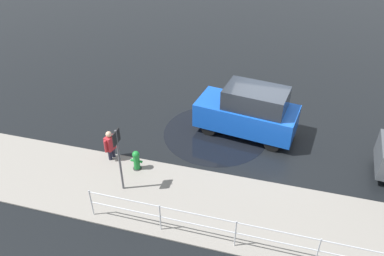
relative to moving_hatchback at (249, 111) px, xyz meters
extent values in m
plane|color=black|center=(-0.49, 0.13, -1.03)|extent=(60.00, 60.00, 0.00)
cube|color=gray|center=(-0.49, 4.33, -1.01)|extent=(24.00, 3.20, 0.04)
cube|color=blue|center=(0.09, -0.01, -0.23)|extent=(4.11, 2.25, 0.99)
cube|color=#1E232B|center=(-0.22, 0.03, 0.65)|extent=(2.53, 1.82, 0.77)
cylinder|color=black|center=(1.46, 0.50, -0.73)|extent=(0.63, 0.31, 0.60)
cylinder|color=black|center=(1.26, -0.91, -0.73)|extent=(0.63, 0.31, 0.60)
cylinder|color=black|center=(-1.08, 0.88, -0.73)|extent=(0.63, 0.31, 0.60)
cylinder|color=black|center=(-1.29, -0.53, -0.73)|extent=(0.63, 0.31, 0.60)
cylinder|color=#197A2D|center=(3.43, 3.27, -0.72)|extent=(0.22, 0.22, 0.62)
sphere|color=#197A2D|center=(3.43, 3.27, -0.35)|extent=(0.26, 0.26, 0.26)
cylinder|color=#197A2D|center=(3.27, 3.27, -0.64)|extent=(0.10, 0.09, 0.09)
cylinder|color=#197A2D|center=(3.59, 3.27, -0.64)|extent=(0.10, 0.09, 0.09)
cylinder|color=#2D2D2D|center=(3.43, 3.27, -1.00)|extent=(0.31, 0.31, 0.06)
cube|color=#B2262D|center=(4.55, 2.96, -0.30)|extent=(0.33, 0.41, 0.55)
sphere|color=tan|center=(4.55, 2.96, 0.08)|extent=(0.22, 0.22, 0.22)
cylinder|color=#1E1E2D|center=(4.52, 2.88, -0.80)|extent=(0.13, 0.13, 0.45)
cylinder|color=#1E1E2D|center=(4.57, 3.05, -0.80)|extent=(0.13, 0.13, 0.45)
cylinder|color=#B2262D|center=(4.48, 2.73, -0.30)|extent=(0.09, 0.09, 0.50)
cylinder|color=#B2262D|center=(4.61, 3.20, -0.30)|extent=(0.09, 0.09, 0.50)
cylinder|color=#B7BABF|center=(-2.68, 5.64, -0.50)|extent=(0.04, 0.04, 1.05)
cylinder|color=#B7BABF|center=(-0.49, 5.64, -0.50)|extent=(0.04, 0.04, 1.05)
cylinder|color=#B7BABF|center=(1.71, 5.64, -0.50)|extent=(0.04, 0.04, 1.05)
cylinder|color=#B7BABF|center=(3.90, 5.64, -0.50)|extent=(0.04, 0.04, 1.05)
cylinder|color=#B7BABF|center=(-1.59, 5.64, -0.03)|extent=(10.98, 0.04, 0.04)
cylinder|color=#B7BABF|center=(-1.59, 5.64, -0.45)|extent=(10.98, 0.04, 0.04)
cylinder|color=#4C4C51|center=(3.49, 4.33, 0.17)|extent=(0.07, 0.07, 2.40)
cube|color=black|center=(3.49, 4.33, 1.12)|extent=(0.04, 0.44, 0.44)
cylinder|color=black|center=(1.21, 0.39, -1.02)|extent=(4.22, 4.22, 0.01)
camera|label=1|loc=(-1.14, 12.52, 7.80)|focal=35.00mm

